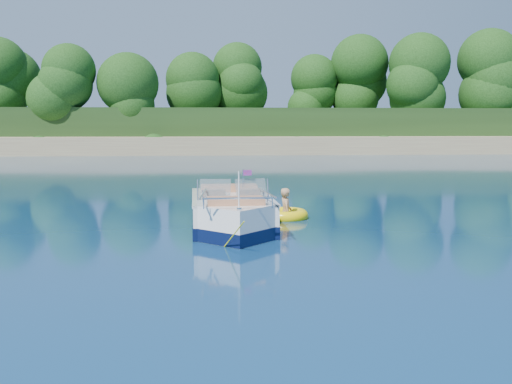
% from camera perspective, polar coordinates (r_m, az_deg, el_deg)
% --- Properties ---
extents(ground, '(160.00, 160.00, 0.00)m').
position_cam_1_polar(ground, '(12.97, -1.56, -4.22)').
color(ground, '#0A2449').
rests_on(ground, ground).
extents(shoreline, '(170.00, 59.00, 6.00)m').
position_cam_1_polar(shoreline, '(76.51, -4.02, 5.54)').
color(shoreline, '#8D7252').
rests_on(shoreline, ground).
extents(treeline, '(150.00, 7.12, 8.19)m').
position_cam_1_polar(treeline, '(53.83, -3.80, 9.95)').
color(treeline, black).
rests_on(treeline, ground).
extents(motorboat, '(1.98, 5.25, 1.75)m').
position_cam_1_polar(motorboat, '(13.49, -2.38, -2.34)').
color(motorboat, white).
rests_on(motorboat, ground).
extents(tow_tube, '(1.51, 1.51, 0.32)m').
position_cam_1_polar(tow_tube, '(15.16, 2.94, -2.32)').
color(tow_tube, yellow).
rests_on(tow_tube, ground).
extents(boy, '(0.36, 0.73, 1.41)m').
position_cam_1_polar(boy, '(15.08, 2.97, -2.69)').
color(boy, tan).
rests_on(boy, ground).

